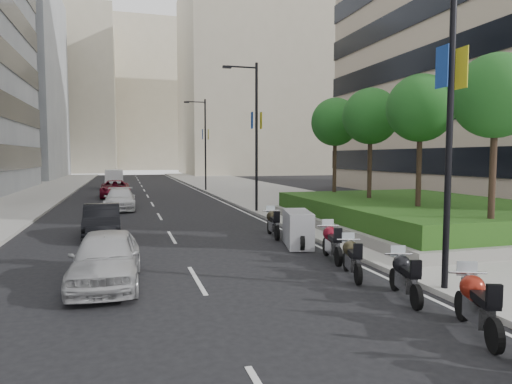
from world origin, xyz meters
name	(u,v)px	position (x,y,z in m)	size (l,w,h in m)	color
ground	(300,325)	(0.00, 0.00, 0.00)	(160.00, 160.00, 0.00)	black
sidewalk_right	(270,194)	(9.00, 30.00, 0.07)	(10.00, 100.00, 0.15)	#9E9B93
sidewalk_left	(8,201)	(-12.00, 30.00, 0.07)	(8.00, 100.00, 0.15)	#9E9B93
lane_edge	(211,197)	(3.70, 30.00, 0.01)	(0.12, 100.00, 0.01)	silver
lane_centre	(149,198)	(-1.50, 30.00, 0.01)	(0.12, 100.00, 0.01)	silver
building_cream_right	(255,83)	(22.00, 80.00, 18.00)	(28.00, 24.00, 36.00)	#B7AD93
building_cream_left	(53,94)	(-18.00, 100.00, 17.00)	(26.00, 24.00, 34.00)	#B7AD93
building_cream_centre	(144,99)	(2.00, 120.00, 19.00)	(30.00, 24.00, 38.00)	#B7AD93
planter	(418,222)	(10.00, 10.00, 0.35)	(10.00, 14.00, 0.40)	gray
hedge	(419,209)	(10.00, 10.00, 0.95)	(9.40, 13.40, 0.80)	#144313
tree_0	(496,97)	(8.50, 4.00, 5.42)	(2.80, 2.80, 6.30)	#332319
tree_1	(421,109)	(8.50, 8.00, 5.42)	(2.80, 2.80, 6.30)	#332319
tree_2	(371,117)	(8.50, 12.00, 5.42)	(2.80, 2.80, 6.30)	#332319
tree_3	(335,122)	(8.50, 16.00, 5.42)	(2.80, 2.80, 6.30)	#332319
lamp_post_0	(445,90)	(4.14, 1.00, 5.07)	(2.34, 0.45, 9.00)	black
lamp_post_1	(254,129)	(4.14, 18.00, 5.07)	(2.34, 0.45, 9.00)	black
lamp_post_2	(204,140)	(4.14, 36.00, 5.07)	(2.34, 0.45, 9.00)	black
motorcycle_1	(476,304)	(3.11, -1.40, 0.59)	(1.03, 2.12, 1.11)	black
motorcycle_2	(405,277)	(3.07, 0.91, 0.55)	(0.79, 2.03, 1.03)	black
motorcycle_3	(352,258)	(2.81, 3.07, 0.55)	(0.80, 2.01, 1.02)	black
motorcycle_4	(332,243)	(3.17, 5.15, 0.59)	(0.75, 2.21, 1.11)	black
motorcycle_5	(298,229)	(2.95, 7.66, 0.68)	(1.37, 2.38, 1.36)	black
motorcycle_6	(273,223)	(2.69, 9.91, 0.59)	(0.74, 2.20, 1.10)	black
car_a	(106,258)	(-3.90, 4.17, 0.74)	(1.74, 4.33, 1.47)	#B2B2B4
car_b	(102,221)	(-4.36, 11.97, 0.70)	(1.47, 4.22, 1.39)	black
car_c	(120,199)	(-3.70, 22.12, 0.68)	(1.91, 4.70, 1.36)	silver
car_d	(115,189)	(-4.17, 31.54, 0.72)	(2.39, 5.17, 1.44)	maroon
delivery_van	(114,180)	(-4.48, 43.15, 0.93)	(1.87, 4.77, 1.99)	white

